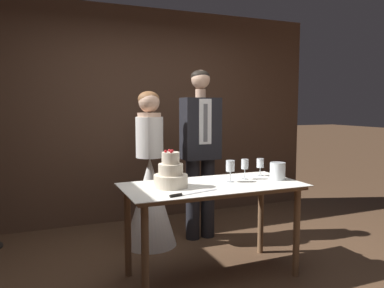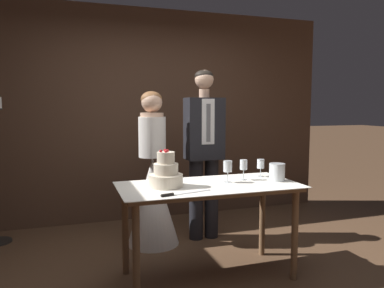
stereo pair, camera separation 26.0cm
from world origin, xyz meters
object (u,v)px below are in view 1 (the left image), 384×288
at_px(groom, 200,146).
at_px(hurricane_candle, 278,171).
at_px(cake_table, 212,195).
at_px(tiered_cake, 171,174).
at_px(cake_knife, 185,194).
at_px(wine_glass_far, 245,165).
at_px(wine_glass_middle, 260,164).
at_px(wine_glass_near, 230,167).
at_px(bride, 150,189).

bearing_deg(groom, hurricane_candle, -70.12).
relative_size(cake_table, tiered_cake, 4.90).
height_order(cake_knife, groom, groom).
bearing_deg(groom, wine_glass_far, -84.68).
bearing_deg(groom, wine_glass_middle, -67.72).
relative_size(cake_table, hurricane_candle, 9.81).
relative_size(hurricane_candle, groom, 0.08).
bearing_deg(wine_glass_middle, groom, 112.28).
height_order(cake_knife, wine_glass_near, wine_glass_near).
distance_m(cake_table, bride, 0.94).
bearing_deg(hurricane_candle, cake_knife, -166.86).
height_order(wine_glass_near, wine_glass_middle, wine_glass_near).
relative_size(cake_knife, wine_glass_near, 2.26).
xyz_separation_m(wine_glass_middle, groom, (-0.29, 0.72, 0.11)).
distance_m(tiered_cake, bride, 0.93).
xyz_separation_m(hurricane_candle, groom, (-0.34, 0.93, 0.14)).
distance_m(tiered_cake, wine_glass_far, 0.72).
distance_m(wine_glass_middle, bride, 1.17).
bearing_deg(wine_glass_near, wine_glass_middle, 20.31).
bearing_deg(bride, wine_glass_near, -61.72).
bearing_deg(cake_knife, wine_glass_middle, 11.25).
xyz_separation_m(cake_knife, wine_glass_middle, (0.93, 0.44, 0.10)).
bearing_deg(wine_glass_middle, wine_glass_far, -157.39).
bearing_deg(wine_glass_middle, bride, 140.13).
relative_size(wine_glass_middle, wine_glass_far, 0.90).
bearing_deg(wine_glass_near, cake_table, -171.32).
relative_size(cake_knife, groom, 0.23).
height_order(tiered_cake, hurricane_candle, tiered_cake).
distance_m(wine_glass_near, wine_glass_far, 0.19).
bearing_deg(tiered_cake, wine_glass_far, 4.55).
bearing_deg(tiered_cake, bride, 84.93).
height_order(cake_knife, wine_glass_far, wine_glass_far).
distance_m(cake_table, wine_glass_far, 0.43).
xyz_separation_m(tiered_cake, wine_glass_near, (0.54, 0.00, 0.03)).
height_order(wine_glass_middle, groom, groom).
distance_m(cake_table, groom, 0.99).
relative_size(tiered_cake, wine_glass_near, 1.63).
distance_m(tiered_cake, cake_knife, 0.31).
relative_size(tiered_cake, wine_glass_middle, 1.87).
bearing_deg(wine_glass_near, hurricane_candle, -8.87).
bearing_deg(bride, cake_table, -72.40).
xyz_separation_m(cake_table, cake_knife, (-0.35, -0.27, 0.10)).
bearing_deg(cake_table, cake_knife, -142.73).
relative_size(cake_table, cake_knife, 3.54).
bearing_deg(tiered_cake, wine_glass_near, 0.22).
bearing_deg(tiered_cake, hurricane_candle, -3.87).
height_order(wine_glass_far, hurricane_candle, wine_glass_far).
bearing_deg(cake_table, wine_glass_far, 13.03).
height_order(tiered_cake, wine_glass_middle, tiered_cake).
xyz_separation_m(cake_table, hurricane_candle, (0.62, -0.04, 0.17)).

